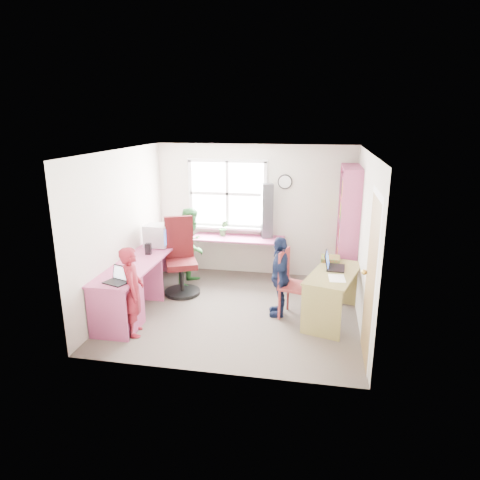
{
  "coord_description": "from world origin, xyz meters",
  "views": [
    {
      "loc": [
        1.14,
        -5.91,
        2.86
      ],
      "look_at": [
        0.0,
        0.25,
        1.05
      ],
      "focal_mm": 32.0,
      "sensor_mm": 36.0,
      "label": 1
    }
  ],
  "objects": [
    {
      "name": "person_red",
      "position": [
        -1.23,
        -0.97,
        0.62
      ],
      "size": [
        0.43,
        0.52,
        1.24
      ],
      "primitive_type": "imported",
      "rotation": [
        0.0,
        0.0,
        1.92
      ],
      "color": "maroon",
      "rests_on": "ground"
    },
    {
      "name": "right_desk",
      "position": [
        1.42,
        -0.04,
        0.53
      ],
      "size": [
        0.91,
        1.38,
        0.73
      ],
      "rotation": [
        0.0,
        0.0,
        -0.28
      ],
      "color": "olive",
      "rests_on": "ground"
    },
    {
      "name": "bookshelf",
      "position": [
        1.65,
        1.19,
        1.0
      ],
      "size": [
        0.3,
        1.02,
        2.1
      ],
      "color": "#BC4B7D",
      "rests_on": "ground"
    },
    {
      "name": "crt_monitor",
      "position": [
        -1.48,
        0.63,
        0.94
      ],
      "size": [
        0.4,
        0.36,
        0.38
      ],
      "rotation": [
        0.0,
        0.0,
        -0.05
      ],
      "color": "silver",
      "rests_on": "l_desk"
    },
    {
      "name": "potted_plant",
      "position": [
        -0.53,
        1.48,
        0.9
      ],
      "size": [
        0.18,
        0.16,
        0.3
      ],
      "primitive_type": "imported",
      "rotation": [
        0.0,
        0.0,
        0.19
      ],
      "color": "#2E6F2C",
      "rests_on": "l_desk"
    },
    {
      "name": "cd_tower",
      "position": [
        0.26,
        1.53,
        1.24
      ],
      "size": [
        0.24,
        0.22,
        0.98
      ],
      "rotation": [
        0.0,
        0.0,
        0.3
      ],
      "color": "black",
      "rests_on": "l_desk"
    },
    {
      "name": "game_box",
      "position": [
        1.38,
        0.48,
        0.76
      ],
      "size": [
        0.29,
        0.29,
        0.06
      ],
      "rotation": [
        0.0,
        0.0,
        -0.02
      ],
      "color": "red",
      "rests_on": "right_desk"
    },
    {
      "name": "laptop_left",
      "position": [
        -1.41,
        -1.0,
        0.8
      ],
      "size": [
        0.36,
        0.33,
        0.2
      ],
      "rotation": [
        0.0,
        0.0,
        -0.34
      ],
      "color": "black",
      "rests_on": "l_desk"
    },
    {
      "name": "paper_b",
      "position": [
        1.45,
        -0.28,
        0.73
      ],
      "size": [
        0.24,
        0.32,
        0.0
      ],
      "rotation": [
        0.0,
        0.0,
        0.06
      ],
      "color": "white",
      "rests_on": "right_desk"
    },
    {
      "name": "wooden_chair",
      "position": [
        0.82,
        -0.05,
        0.55
      ],
      "size": [
        0.54,
        0.54,
        1.02
      ],
      "rotation": [
        0.0,
        0.0,
        -0.26
      ],
      "color": "#983332",
      "rests_on": "ground"
    },
    {
      "name": "paper_a",
      "position": [
        -1.53,
        -0.51,
        0.75
      ],
      "size": [
        0.33,
        0.37,
        0.0
      ],
      "rotation": [
        0.0,
        0.0,
        0.47
      ],
      "color": "white",
      "rests_on": "l_desk"
    },
    {
      "name": "speaker_a",
      "position": [
        -1.48,
        0.21,
        0.84
      ],
      "size": [
        0.1,
        0.1,
        0.18
      ],
      "rotation": [
        0.0,
        0.0,
        0.12
      ],
      "color": "black",
      "rests_on": "l_desk"
    },
    {
      "name": "person_navy",
      "position": [
        0.64,
        -0.02,
        0.6
      ],
      "size": [
        0.38,
        0.74,
        1.21
      ],
      "primitive_type": "imported",
      "rotation": [
        0.0,
        0.0,
        -1.45
      ],
      "color": "#141F40",
      "rests_on": "ground"
    },
    {
      "name": "laptop_right",
      "position": [
        1.39,
        0.13,
        0.79
      ],
      "size": [
        0.32,
        0.37,
        0.24
      ],
      "rotation": [
        0.0,
        0.0,
        1.5
      ],
      "color": "black",
      "rests_on": "right_desk"
    },
    {
      "name": "speaker_b",
      "position": [
        -1.45,
        0.83,
        0.83
      ],
      "size": [
        0.1,
        0.1,
        0.17
      ],
      "rotation": [
        0.0,
        0.0,
        0.23
      ],
      "color": "black",
      "rests_on": "l_desk"
    },
    {
      "name": "room",
      "position": [
        0.01,
        0.1,
        1.22
      ],
      "size": [
        3.64,
        3.44,
        2.44
      ],
      "color": "#4E453D",
      "rests_on": "ground"
    },
    {
      "name": "l_desk",
      "position": [
        -1.31,
        -0.28,
        0.46
      ],
      "size": [
        2.38,
        2.95,
        0.75
      ],
      "color": "#BC4B7D",
      "rests_on": "ground"
    },
    {
      "name": "person_green",
      "position": [
        -0.99,
        0.98,
        0.68
      ],
      "size": [
        0.64,
        0.75,
        1.36
      ],
      "primitive_type": "imported",
      "rotation": [
        0.0,
        0.0,
        1.36
      ],
      "color": "#2D7032",
      "rests_on": "ground"
    },
    {
      "name": "swivel_chair",
      "position": [
        -1.06,
        0.53,
        0.55
      ],
      "size": [
        0.78,
        0.78,
        1.28
      ],
      "rotation": [
        0.0,
        0.0,
        0.41
      ],
      "color": "black",
      "rests_on": "ground"
    }
  ]
}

